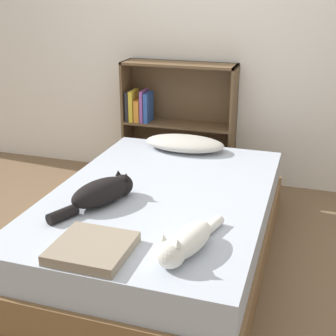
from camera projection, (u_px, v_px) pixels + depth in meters
name	position (u px, v px, depth m)	size (l,w,h in m)	color
ground_plane	(161.00, 253.00, 2.97)	(8.00, 8.00, 0.00)	brown
wall_back	(214.00, 30.00, 3.71)	(8.00, 0.06, 2.50)	white
bed	(161.00, 224.00, 2.90)	(1.30, 1.92, 0.43)	brown
pillow	(185.00, 143.00, 3.50)	(0.60, 0.31, 0.11)	beige
cat_light	(185.00, 243.00, 2.14)	(0.23, 0.53, 0.15)	white
cat_dark	(102.00, 192.00, 2.65)	(0.34, 0.54, 0.15)	black
bookshelf	(175.00, 120.00, 3.94)	(0.93, 0.26, 1.01)	brown
blanket_fold	(92.00, 248.00, 2.17)	(0.35, 0.35, 0.05)	gray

